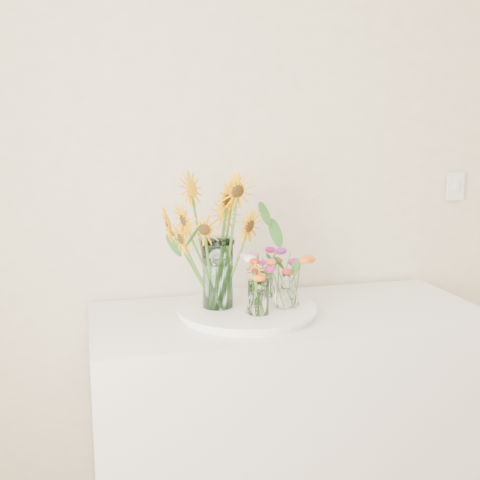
{
  "coord_description": "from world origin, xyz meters",
  "views": [
    {
      "loc": [
        -1.07,
        -0.03,
        1.56
      ],
      "look_at": [
        -0.57,
        1.94,
        1.17
      ],
      "focal_mm": 45.0,
      "sensor_mm": 36.0,
      "label": 1
    }
  ],
  "objects_px": {
    "small_vase_a": "(258,298)",
    "small_vase_c": "(265,284)",
    "tray": "(247,311)",
    "small_vase_b": "(286,291)",
    "counter": "(288,428)",
    "mason_jar": "(218,273)"
  },
  "relations": [
    {
      "from": "small_vase_a",
      "to": "small_vase_c",
      "type": "distance_m",
      "value": 0.21
    },
    {
      "from": "tray",
      "to": "small_vase_c",
      "type": "distance_m",
      "value": 0.16
    },
    {
      "from": "small_vase_a",
      "to": "small_vase_b",
      "type": "distance_m",
      "value": 0.13
    },
    {
      "from": "tray",
      "to": "small_vase_c",
      "type": "relative_size",
      "value": 4.56
    },
    {
      "from": "tray",
      "to": "counter",
      "type": "bearing_deg",
      "value": -1.42
    },
    {
      "from": "tray",
      "to": "mason_jar",
      "type": "height_order",
      "value": "mason_jar"
    },
    {
      "from": "counter",
      "to": "tray",
      "type": "relative_size",
      "value": 3.0
    },
    {
      "from": "mason_jar",
      "to": "small_vase_a",
      "type": "xyz_separation_m",
      "value": [
        0.12,
        -0.11,
        -0.07
      ]
    },
    {
      "from": "small_vase_a",
      "to": "tray",
      "type": "bearing_deg",
      "value": 101.49
    },
    {
      "from": "counter",
      "to": "mason_jar",
      "type": "relative_size",
      "value": 5.54
    },
    {
      "from": "tray",
      "to": "small_vase_b",
      "type": "distance_m",
      "value": 0.16
    },
    {
      "from": "counter",
      "to": "small_vase_a",
      "type": "relative_size",
      "value": 11.53
    },
    {
      "from": "counter",
      "to": "small_vase_b",
      "type": "height_order",
      "value": "small_vase_b"
    },
    {
      "from": "counter",
      "to": "small_vase_c",
      "type": "relative_size",
      "value": 13.68
    },
    {
      "from": "small_vase_a",
      "to": "small_vase_b",
      "type": "xyz_separation_m",
      "value": [
        0.12,
        0.06,
        0.0
      ]
    },
    {
      "from": "small_vase_a",
      "to": "small_vase_c",
      "type": "xyz_separation_m",
      "value": [
        0.08,
        0.2,
        -0.01
      ]
    },
    {
      "from": "counter",
      "to": "tray",
      "type": "xyz_separation_m",
      "value": [
        -0.16,
        0.0,
        0.46
      ]
    },
    {
      "from": "small_vase_a",
      "to": "mason_jar",
      "type": "bearing_deg",
      "value": 135.19
    },
    {
      "from": "counter",
      "to": "mason_jar",
      "type": "xyz_separation_m",
      "value": [
        -0.26,
        0.03,
        0.6
      ]
    },
    {
      "from": "small_vase_b",
      "to": "small_vase_a",
      "type": "bearing_deg",
      "value": -154.19
    },
    {
      "from": "mason_jar",
      "to": "small_vase_c",
      "type": "distance_m",
      "value": 0.23
    },
    {
      "from": "mason_jar",
      "to": "small_vase_b",
      "type": "height_order",
      "value": "mason_jar"
    }
  ]
}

